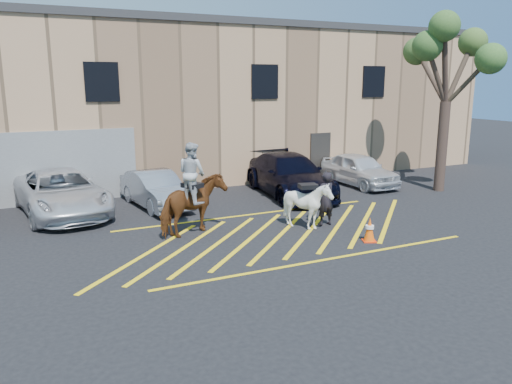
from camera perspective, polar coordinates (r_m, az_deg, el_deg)
name	(u,v)px	position (r m, az deg, el deg)	size (l,w,h in m)	color
ground	(277,232)	(15.77, 2.39, -4.55)	(90.00, 90.00, 0.00)	black
car_white_pickup	(61,193)	(18.90, -21.37, -0.07)	(2.59, 5.63, 1.56)	silver
car_silver_sedan	(156,189)	(19.03, -11.38, 0.30)	(1.42, 4.09, 1.35)	#8E929B
car_blue_suv	(289,175)	(20.69, 3.84, 1.97)	(2.35, 5.77, 1.68)	black
car_white_suv	(359,169)	(23.03, 11.68, 2.54)	(1.71, 4.25, 1.45)	white
handler	(325,199)	(16.38, 7.91, -0.78)	(0.65, 0.42, 1.78)	black
warehouse	(168,101)	(26.29, -9.98, 10.25)	(32.42, 10.20, 7.30)	tan
hatching_zone	(281,234)	(15.51, 2.90, -4.82)	(12.60, 5.12, 0.01)	yellow
mounted_bay	(193,198)	(15.33, -7.26, -0.67)	(2.38, 1.78, 2.85)	brown
saddled_white	(308,205)	(15.95, 5.92, -1.46)	(1.56, 1.68, 1.56)	silver
traffic_cone	(370,229)	(15.10, 12.85, -4.19)	(0.50, 0.50, 0.73)	#FE340A
tree	(449,54)	(22.55, 21.22, 14.44)	(3.99, 4.37, 7.31)	#453229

